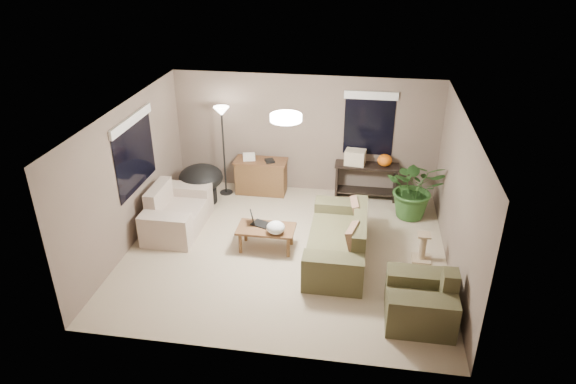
% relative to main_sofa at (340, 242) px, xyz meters
% --- Properties ---
extents(room_shell, '(5.50, 5.50, 5.50)m').
position_rel_main_sofa_xyz_m(room_shell, '(-0.93, 0.06, 0.96)').
color(room_shell, tan).
rests_on(room_shell, ground).
extents(main_sofa, '(0.95, 2.20, 0.85)m').
position_rel_main_sofa_xyz_m(main_sofa, '(0.00, 0.00, 0.00)').
color(main_sofa, brown).
rests_on(main_sofa, ground).
extents(throw_pillows, '(0.33, 1.38, 0.47)m').
position_rel_main_sofa_xyz_m(throw_pillows, '(0.26, -0.00, 0.36)').
color(throw_pillows, '#8C7251').
rests_on(throw_pillows, main_sofa).
extents(loveseat, '(0.90, 1.60, 0.85)m').
position_rel_main_sofa_xyz_m(loveseat, '(-3.09, 0.52, 0.00)').
color(loveseat, beige).
rests_on(loveseat, ground).
extents(armchair, '(0.95, 1.00, 0.85)m').
position_rel_main_sofa_xyz_m(armchair, '(1.25, -1.41, 0.00)').
color(armchair, '#46432A').
rests_on(armchair, ground).
extents(coffee_table, '(1.00, 0.55, 0.42)m').
position_rel_main_sofa_xyz_m(coffee_table, '(-1.29, 0.07, 0.06)').
color(coffee_table, brown).
rests_on(coffee_table, ground).
extents(laptop, '(0.42, 0.33, 0.24)m').
position_rel_main_sofa_xyz_m(laptop, '(-1.45, 0.17, 0.19)').
color(laptop, black).
rests_on(laptop, coffee_table).
extents(plastic_bag, '(0.37, 0.35, 0.22)m').
position_rel_main_sofa_xyz_m(plastic_bag, '(-1.09, -0.08, 0.24)').
color(plastic_bag, white).
rests_on(plastic_bag, coffee_table).
extents(desk, '(1.10, 0.50, 0.75)m').
position_rel_main_sofa_xyz_m(desk, '(-1.82, 2.23, 0.08)').
color(desk, brown).
rests_on(desk, ground).
extents(desk_papers, '(0.72, 0.32, 0.12)m').
position_rel_main_sofa_xyz_m(desk_papers, '(-1.97, 2.22, 0.51)').
color(desk_papers, silver).
rests_on(desk_papers, desk).
extents(console_table, '(1.30, 0.40, 0.75)m').
position_rel_main_sofa_xyz_m(console_table, '(0.39, 2.33, 0.14)').
color(console_table, black).
rests_on(console_table, ground).
extents(pumpkin, '(0.38, 0.38, 0.25)m').
position_rel_main_sofa_xyz_m(pumpkin, '(0.74, 2.33, 0.58)').
color(pumpkin, orange).
rests_on(pumpkin, console_table).
extents(cardboard_box, '(0.44, 0.35, 0.30)m').
position_rel_main_sofa_xyz_m(cardboard_box, '(0.14, 2.33, 0.61)').
color(cardboard_box, beige).
rests_on(cardboard_box, console_table).
extents(papasan_chair, '(1.09, 1.09, 0.80)m').
position_rel_main_sofa_xyz_m(papasan_chair, '(-2.94, 1.62, 0.17)').
color(papasan_chair, black).
rests_on(papasan_chair, ground).
extents(floor_lamp, '(0.32, 0.32, 1.91)m').
position_rel_main_sofa_xyz_m(floor_lamp, '(-2.56, 2.09, 1.30)').
color(floor_lamp, black).
rests_on(floor_lamp, ground).
extents(ceiling_fixture, '(0.50, 0.50, 0.10)m').
position_rel_main_sofa_xyz_m(ceiling_fixture, '(-0.93, 0.06, 2.15)').
color(ceiling_fixture, white).
rests_on(ceiling_fixture, room_shell).
extents(houseplant, '(1.11, 1.23, 0.96)m').
position_rel_main_sofa_xyz_m(houseplant, '(1.33, 1.66, 0.19)').
color(houseplant, '#2D5923').
rests_on(houseplant, ground).
extents(cat_scratching_post, '(0.32, 0.32, 0.50)m').
position_rel_main_sofa_xyz_m(cat_scratching_post, '(1.40, 0.14, -0.08)').
color(cat_scratching_post, tan).
rests_on(cat_scratching_post, ground).
extents(window_left, '(0.05, 1.56, 1.33)m').
position_rel_main_sofa_xyz_m(window_left, '(-3.66, 0.36, 1.49)').
color(window_left, black).
rests_on(window_left, room_shell).
extents(window_back, '(1.06, 0.05, 1.33)m').
position_rel_main_sofa_xyz_m(window_back, '(0.37, 2.54, 1.49)').
color(window_back, black).
rests_on(window_back, room_shell).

